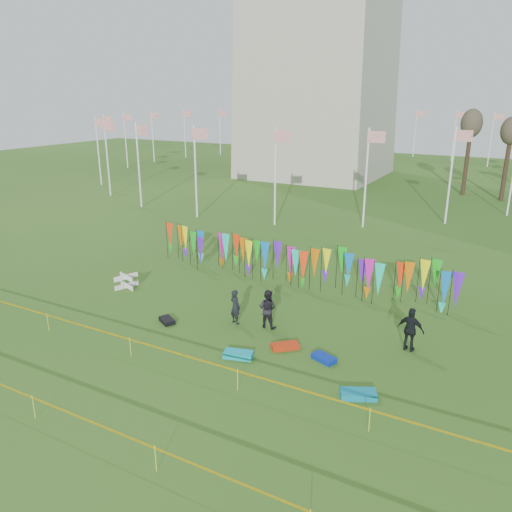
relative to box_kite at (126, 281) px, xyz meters
The scene contains 14 objects.
ground 8.66m from the box_kite, 27.68° to the right, with size 160.00×160.00×0.00m, color #284F16.
flagpole_ring 44.58m from the box_kite, 98.21° to the left, with size 57.40×56.16×8.00m.
banner_row 9.54m from the box_kite, 33.15° to the left, with size 18.64×0.64×2.39m.
caution_tape_near 9.45m from the box_kite, 38.04° to the right, with size 26.00×0.02×0.90m.
caution_tape_far 12.91m from the box_kite, 54.83° to the right, with size 26.00×0.02×0.90m.
box_kite is the anchor object (origin of this frame).
person_left 7.80m from the box_kite, ahead, with size 0.62×0.46×1.71m, color black.
person_mid 9.29m from the box_kite, ahead, with size 0.90×0.56×1.86m, color black.
person_right 15.65m from the box_kite, ahead, with size 1.14×0.65×1.95m, color black.
kite_bag_turquoise 10.20m from the box_kite, 21.19° to the right, with size 1.21×0.60×0.24m, color #0CABC2.
kite_bag_blue 12.94m from the box_kite, ahead, with size 1.01×0.53×0.21m, color #0A29A5.
kite_bag_red 11.10m from the box_kite, 10.73° to the right, with size 1.19×0.54×0.22m, color red.
kite_bag_black 5.39m from the box_kite, 27.12° to the right, with size 0.90×0.52×0.21m, color black.
kite_bag_teal 15.36m from the box_kite, 15.49° to the right, with size 1.30×0.62×0.25m, color #0B82A4.
Camera 1 is at (11.36, -15.58, 10.49)m, focal length 35.00 mm.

